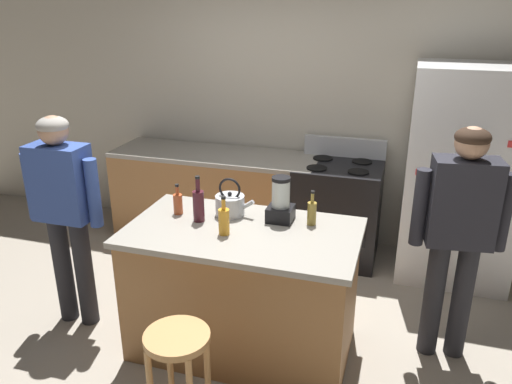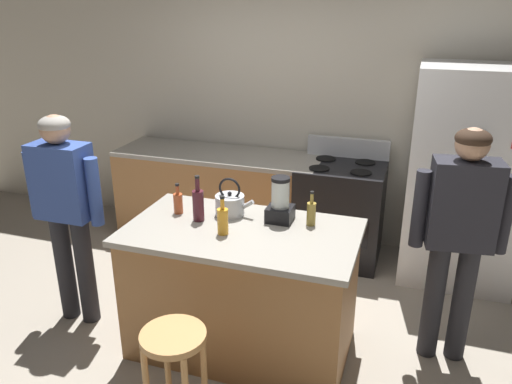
% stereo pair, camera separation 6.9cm
% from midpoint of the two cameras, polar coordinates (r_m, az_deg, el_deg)
% --- Properties ---
extents(ground_plane, '(14.00, 14.00, 0.00)m').
position_cam_midpoint_polar(ground_plane, '(3.76, -1.95, -16.76)').
color(ground_plane, '#9E9384').
extents(back_wall, '(8.00, 0.10, 2.70)m').
position_cam_midpoint_polar(back_wall, '(4.94, 5.30, 9.86)').
color(back_wall, beige).
rests_on(back_wall, ground_plane).
extents(kitchen_island, '(1.51, 0.86, 0.90)m').
position_cam_midpoint_polar(kitchen_island, '(3.50, -2.05, -10.90)').
color(kitchen_island, '#9E6B3D').
rests_on(kitchen_island, ground_plane).
extents(back_counter_run, '(2.00, 0.64, 0.90)m').
position_cam_midpoint_polar(back_counter_run, '(5.05, -4.91, -0.52)').
color(back_counter_run, '#9E6B3D').
rests_on(back_counter_run, ground_plane).
extents(refrigerator, '(0.90, 0.73, 1.82)m').
position_cam_midpoint_polar(refrigerator, '(4.54, 21.68, 1.64)').
color(refrigerator, silver).
rests_on(refrigerator, ground_plane).
extents(stove_range, '(0.76, 0.65, 1.08)m').
position_cam_midpoint_polar(stove_range, '(4.74, 8.67, -2.07)').
color(stove_range, black).
rests_on(stove_range, ground_plane).
extents(person_by_island_left, '(0.59, 0.22, 1.58)m').
position_cam_midpoint_polar(person_by_island_left, '(3.80, -21.25, -1.20)').
color(person_by_island_left, '#26262B').
rests_on(person_by_island_left, ground_plane).
extents(person_by_sink_right, '(0.60, 0.27, 1.60)m').
position_cam_midpoint_polar(person_by_sink_right, '(3.43, 21.30, -3.45)').
color(person_by_sink_right, '#26262B').
rests_on(person_by_sink_right, ground_plane).
extents(bar_stool, '(0.36, 0.36, 0.63)m').
position_cam_midpoint_polar(bar_stool, '(2.92, -9.45, -17.65)').
color(bar_stool, '#B7844C').
rests_on(bar_stool, ground_plane).
extents(blender_appliance, '(0.17, 0.17, 0.31)m').
position_cam_midpoint_polar(blender_appliance, '(3.37, 2.20, -1.19)').
color(blender_appliance, black).
rests_on(blender_appliance, kitchen_island).
extents(bottle_cooking_sauce, '(0.06, 0.06, 0.22)m').
position_cam_midpoint_polar(bottle_cooking_sauce, '(3.54, -9.31, -1.23)').
color(bottle_cooking_sauce, '#B24C26').
rests_on(bottle_cooking_sauce, kitchen_island).
extents(bottle_wine, '(0.08, 0.08, 0.32)m').
position_cam_midpoint_polar(bottle_wine, '(3.39, -7.05, -1.42)').
color(bottle_wine, '#471923').
rests_on(bottle_wine, kitchen_island).
extents(bottle_soda, '(0.07, 0.07, 0.26)m').
position_cam_midpoint_polar(bottle_soda, '(3.19, -4.25, -3.21)').
color(bottle_soda, orange).
rests_on(bottle_soda, kitchen_island).
extents(bottle_vinegar, '(0.06, 0.06, 0.24)m').
position_cam_midpoint_polar(bottle_vinegar, '(3.34, 5.69, -2.29)').
color(bottle_vinegar, olive).
rests_on(bottle_vinegar, kitchen_island).
extents(tea_kettle, '(0.28, 0.20, 0.27)m').
position_cam_midpoint_polar(tea_kettle, '(3.48, -3.49, -1.38)').
color(tea_kettle, '#B7BABF').
rests_on(tea_kettle, kitchen_island).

